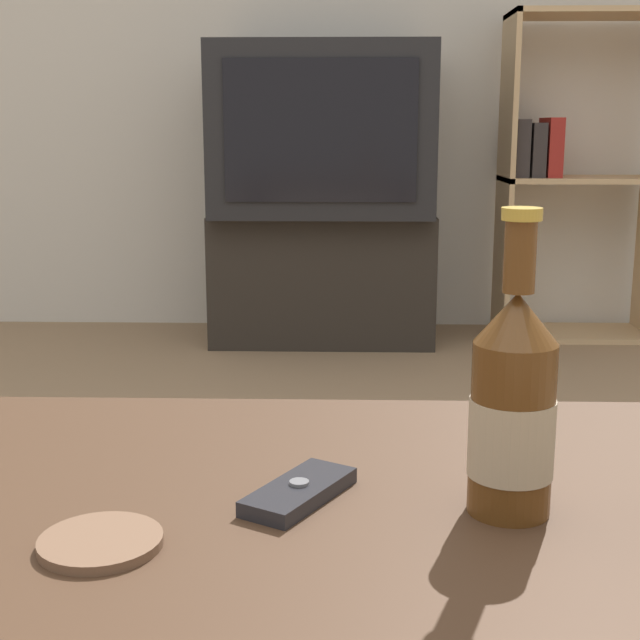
{
  "coord_description": "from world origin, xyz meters",
  "views": [
    {
      "loc": [
        0.1,
        -0.64,
        0.81
      ],
      "look_at": [
        0.07,
        0.37,
        0.59
      ],
      "focal_mm": 50.0,
      "sensor_mm": 36.0,
      "label": 1
    }
  ],
  "objects_px": {
    "bookshelf": "(571,173)",
    "tv_stand": "(323,277)",
    "beer_bottle": "(513,407)",
    "cell_phone": "(299,492)",
    "television": "(323,131)"
  },
  "relations": [
    {
      "from": "bookshelf",
      "to": "cell_phone",
      "type": "bearing_deg",
      "value": -108.18
    },
    {
      "from": "tv_stand",
      "to": "television",
      "type": "distance_m",
      "value": 0.55
    },
    {
      "from": "tv_stand",
      "to": "television",
      "type": "height_order",
      "value": "television"
    },
    {
      "from": "tv_stand",
      "to": "bookshelf",
      "type": "distance_m",
      "value": 1.02
    },
    {
      "from": "beer_bottle",
      "to": "cell_phone",
      "type": "bearing_deg",
      "value": 173.82
    },
    {
      "from": "bookshelf",
      "to": "beer_bottle",
      "type": "relative_size",
      "value": 4.76
    },
    {
      "from": "tv_stand",
      "to": "bookshelf",
      "type": "xyz_separation_m",
      "value": [
        0.94,
        0.07,
        0.39
      ]
    },
    {
      "from": "television",
      "to": "beer_bottle",
      "type": "relative_size",
      "value": 3.11
    },
    {
      "from": "bookshelf",
      "to": "tv_stand",
      "type": "bearing_deg",
      "value": -175.48
    },
    {
      "from": "television",
      "to": "beer_bottle",
      "type": "bearing_deg",
      "value": -85.14
    },
    {
      "from": "beer_bottle",
      "to": "television",
      "type": "bearing_deg",
      "value": 94.86
    },
    {
      "from": "tv_stand",
      "to": "cell_phone",
      "type": "distance_m",
      "value": 2.66
    },
    {
      "from": "tv_stand",
      "to": "cell_phone",
      "type": "relative_size",
      "value": 6.52
    },
    {
      "from": "tv_stand",
      "to": "cell_phone",
      "type": "bearing_deg",
      "value": -88.96
    },
    {
      "from": "cell_phone",
      "to": "beer_bottle",
      "type": "bearing_deg",
      "value": 23.51
    }
  ]
}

